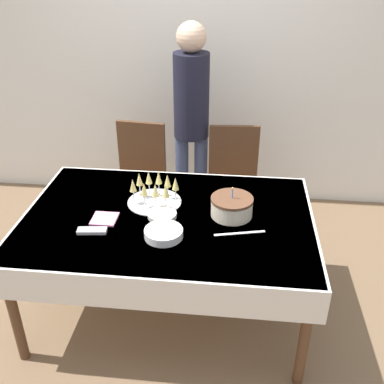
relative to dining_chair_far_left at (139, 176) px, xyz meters
name	(u,v)px	position (x,y,z in m)	size (l,w,h in m)	color
ground_plane	(170,306)	(0.39, -0.92, -0.52)	(12.00, 12.00, 0.00)	brown
wall_back	(195,56)	(0.39, 0.73, 0.83)	(8.00, 0.05, 2.70)	silver
dining_table	(168,230)	(0.39, -0.92, 0.12)	(1.79, 1.20, 0.74)	silver
dining_chair_far_left	(139,176)	(0.00, 0.00, 0.00)	(0.46, 0.46, 0.96)	#51331E
dining_chair_far_right	(233,181)	(0.78, 0.00, 0.00)	(0.45, 0.45, 0.96)	#51331E
birthday_cake	(232,207)	(0.78, -0.86, 0.28)	(0.26, 0.26, 0.20)	beige
champagne_tray	(154,190)	(0.28, -0.76, 0.30)	(0.35, 0.35, 0.18)	silver
plate_stack_main	(164,233)	(0.40, -1.14, 0.24)	(0.22, 0.22, 0.05)	white
plate_stack_dessert	(162,215)	(0.35, -0.93, 0.23)	(0.18, 0.18, 0.03)	silver
cake_knife	(240,233)	(0.83, -1.06, 0.22)	(0.30, 0.09, 0.00)	silver
fork_pile	(92,231)	(-0.02, -1.14, 0.23)	(0.18, 0.08, 0.02)	silver
napkin_pile	(104,219)	(0.01, -1.00, 0.22)	(0.15, 0.15, 0.01)	pink
person_standing	(191,111)	(0.42, 0.17, 0.52)	(0.28, 0.28, 1.72)	#3F4C72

